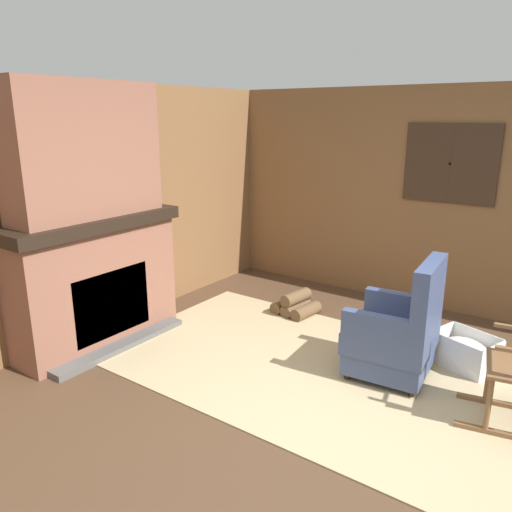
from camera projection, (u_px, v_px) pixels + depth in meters
The scene contains 12 objects.
ground_plane at pixel (336, 434), 3.37m from camera, with size 14.00×14.00×0.00m, color #4C3523.
wood_panel_wall_left at pixel (73, 215), 4.59m from camera, with size 0.06×6.03×2.39m.
wood_panel_wall_back at pixel (461, 202), 5.20m from camera, with size 6.03×0.09×2.39m.
fireplace_hearth at pixel (97, 281), 4.60m from camera, with size 0.66×1.67×1.21m.
chimney_breast at pixel (84, 150), 4.28m from camera, with size 0.40×1.38×1.16m.
area_rug at pixel (314, 368), 4.24m from camera, with size 3.58×2.10×0.01m.
armchair at pixel (397, 335), 4.03m from camera, with size 0.71×0.71×1.01m.
firewood_stack at pixel (296, 305), 5.38m from camera, with size 0.47×0.43×0.26m.
laundry_basket at pixel (465, 351), 4.24m from camera, with size 0.58×0.49×0.29m.
oil_lamp_vase at pixel (51, 213), 4.18m from camera, with size 0.13×0.13×0.22m.
storage_case at pixel (123, 201), 4.77m from camera, with size 0.14×0.24×0.16m.
decorative_plate_on_mantel at pixel (73, 205), 4.36m from camera, with size 0.06×0.23×0.23m.
Camera 1 is at (1.26, -2.69, 2.08)m, focal length 35.00 mm.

